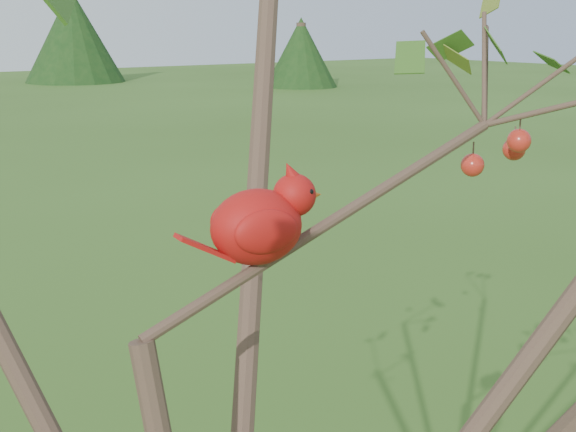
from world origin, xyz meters
The scene contains 2 objects.
crabapple_tree centered at (0.03, -0.02, 2.12)m, with size 2.35×2.05×2.95m.
cardinal centered at (0.13, 0.08, 2.09)m, with size 0.22×0.12×0.16m.
Camera 1 is at (-0.47, -0.83, 2.36)m, focal length 50.00 mm.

